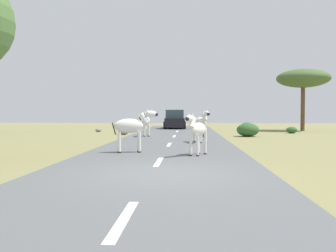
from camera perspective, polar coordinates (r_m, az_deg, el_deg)
ground_plane at (r=9.19m, az=-0.56°, el=-7.58°), size 90.00×90.00×0.00m
road at (r=9.21m, az=-2.50°, el=-7.40°), size 6.00×64.00×0.05m
lane_markings at (r=8.23m, az=-3.21°, el=-8.35°), size 0.16×56.00×0.01m
zebra_0 at (r=18.40m, az=5.11°, el=0.48°), size 0.89×1.66×1.64m
zebra_1 at (r=13.85m, az=-5.63°, el=-0.05°), size 1.72×0.69×1.64m
zebra_2 at (r=12.87m, az=4.54°, el=-0.63°), size 0.89×1.47×1.48m
zebra_3 at (r=23.17m, az=-3.36°, el=0.77°), size 0.61×1.69×1.60m
car_0 at (r=34.59m, az=1.07°, el=0.95°), size 2.09×4.38×1.74m
tree_0 at (r=33.02m, az=20.19°, el=6.88°), size 4.38×4.38×5.17m
bush_2 at (r=24.22m, az=12.25°, el=-0.59°), size 1.43×1.29×0.86m
bush_3 at (r=28.87m, az=18.60°, el=-0.60°), size 0.80×0.72×0.48m
bush_4 at (r=34.95m, az=12.17°, el=0.05°), size 1.08×0.97×0.65m
rock_0 at (r=29.77m, az=-10.72°, el=-0.65°), size 0.50×0.37×0.27m
rock_2 at (r=25.71m, az=-6.86°, el=-0.79°), size 0.70×0.52×0.51m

